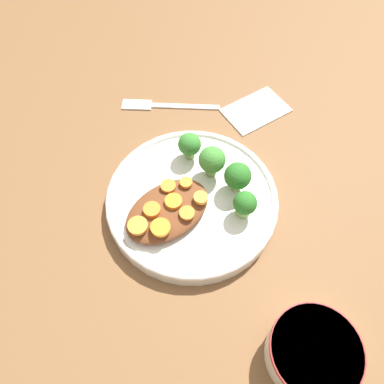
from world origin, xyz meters
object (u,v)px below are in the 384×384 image
(fork, at_px, (161,105))
(napkin, at_px, (256,110))
(plate, at_px, (192,200))
(dip_bowl, at_px, (312,353))

(fork, bearing_deg, napkin, 178.79)
(plate, bearing_deg, napkin, -159.32)
(plate, height_order, dip_bowl, dip_bowl)
(dip_bowl, distance_m, fork, 0.47)
(dip_bowl, distance_m, napkin, 0.42)
(plate, relative_size, fork, 1.77)
(napkin, bearing_deg, dip_bowl, 54.73)
(fork, relative_size, napkin, 1.22)
(plate, distance_m, napkin, 0.23)
(dip_bowl, xyz_separation_m, fork, (-0.11, -0.46, -0.03))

